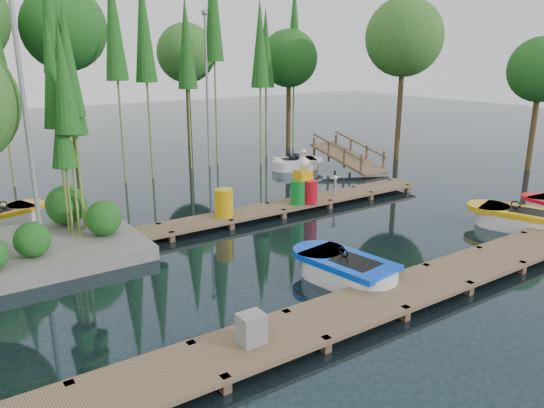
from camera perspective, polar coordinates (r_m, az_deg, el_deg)
ground_plane at (r=15.18m, az=-0.49°, el=-4.72°), size 90.00×90.00×0.00m
near_dock at (r=11.93m, az=11.89°, el=-9.91°), size 18.00×1.50×0.50m
far_dock at (r=17.61m, az=-2.35°, el=-0.98°), size 15.00×1.20×0.50m
tree_screen at (r=23.13m, az=-20.67°, el=16.91°), size 34.42×18.53×10.31m
lamp_island at (r=14.51m, az=-25.17°, el=10.12°), size 0.30×0.30×7.25m
lamp_rear at (r=25.73m, az=-7.04°, el=13.46°), size 0.30×0.30×7.25m
ramp at (r=25.37m, az=8.19°, el=5.01°), size 1.50×3.94×1.49m
boat_blue at (r=13.03m, az=7.94°, el=-7.18°), size 1.72×3.06×0.98m
boat_yellow_near at (r=18.41m, az=24.87°, el=-1.55°), size 2.20×3.22×0.99m
boat_yellow_far at (r=18.99m, az=-27.04°, el=-1.34°), size 2.88×1.98×1.32m
boat_white_far at (r=25.16m, az=2.60°, el=4.31°), size 2.71×1.95×1.17m
utility_cabinet at (r=9.83m, az=-2.23°, el=-13.23°), size 0.47×0.39×0.57m
yellow_barrel at (r=16.97m, az=-5.20°, el=0.14°), size 0.60×0.60×0.89m
drum_cluster at (r=18.51m, az=3.49°, el=1.86°), size 1.09×1.00×1.88m
seagull_post at (r=19.60m, az=6.82°, el=2.41°), size 0.46×0.25×0.74m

